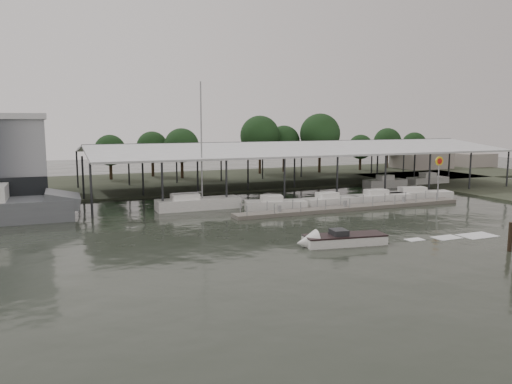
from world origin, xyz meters
name	(u,v)px	position (x,y,z in m)	size (l,w,h in m)	color
ground	(266,242)	(0.00, 0.00, 0.00)	(200.00, 200.00, 0.00)	#262C24
land_strip_far	(158,183)	(0.00, 42.00, 0.10)	(140.00, 30.00, 0.30)	#383F2F
covered_boat_shed	(295,146)	(17.00, 28.00, 6.13)	(58.24, 24.00, 6.96)	white
floating_dock	(353,208)	(15.00, 10.00, 0.20)	(28.00, 2.00, 1.40)	#67625B
shell_fuel_sign	(439,170)	(27.00, 9.99, 3.93)	(1.10, 0.18, 5.55)	gray
distant_commercial_buildings	(438,160)	(59.03, 44.69, 1.84)	(22.00, 8.00, 4.00)	gray
white_sailboat	(197,203)	(-0.87, 16.89, 0.66)	(9.33, 2.65, 14.15)	white
speedboat_underway	(338,240)	(4.75, -3.20, 0.39)	(18.16, 4.61, 2.00)	white
moored_cruiser_0	(275,204)	(6.91, 13.03, 0.61)	(7.05, 3.83, 1.70)	white
moored_cruiser_1	(330,201)	(13.74, 12.67, 0.61)	(6.61, 2.35, 1.70)	white
moored_cruiser_2	(379,198)	(20.41, 12.56, 0.61)	(7.55, 2.91, 1.70)	white
moored_cruiser_3	(415,195)	(25.99, 12.80, 0.61)	(9.42, 4.09, 1.70)	white
horizon_tree_line	(283,141)	(24.34, 47.06, 6.21)	(65.57, 11.65, 11.18)	black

